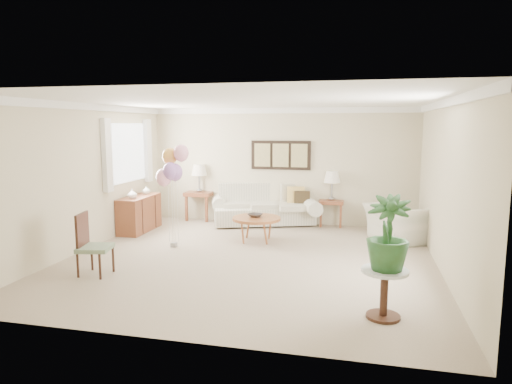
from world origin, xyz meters
The scene contains 18 objects.
ground_plane centered at (0.00, 0.00, 0.00)m, with size 6.00×6.00×0.00m, color tan.
room_shell centered at (-0.11, 0.09, 1.63)m, with size 6.04×6.04×2.60m.
wall_art_triptych centered at (0.00, 2.96, 1.55)m, with size 1.35×0.06×0.65m.
sofa centered at (-0.33, 2.81, 0.36)m, with size 2.73×1.62×0.90m.
end_table_left centered at (-1.92, 2.89, 0.56)m, with size 0.62×0.56×0.67m.
end_table_right centered at (1.16, 2.93, 0.49)m, with size 0.53×0.49×0.58m.
lamp_left centered at (-1.92, 2.89, 1.16)m, with size 0.36×0.36×0.64m.
lamp_right centered at (1.16, 2.93, 1.07)m, with size 0.36×0.36×0.64m.
coffee_table centered at (-0.15, 1.21, 0.43)m, with size 0.93×0.93×0.47m.
decor_bowl centered at (-0.18, 1.23, 0.50)m, with size 0.27×0.27×0.07m, color #2F2826.
armchair centered at (2.47, 1.83, 0.35)m, with size 1.07×0.93×0.69m, color beige.
side_table centered at (2.08, -1.91, 0.44)m, with size 0.54×0.54×0.58m.
potted_plant centered at (2.09, -1.93, 1.01)m, with size 0.48×0.48×0.86m, color #24491D.
accent_chair centered at (-2.11, -1.28, 0.48)m, with size 0.54×0.54×0.93m.
credenza centered at (-2.76, 1.50, 0.37)m, with size 0.46×1.20×0.74m.
vase_white centered at (-2.74, 1.19, 0.84)m, with size 0.19×0.19×0.19m, color white.
vase_sage centered at (-2.74, 1.82, 0.83)m, with size 0.17×0.17×0.18m, color #B4BAAB.
balloon_cluster centered at (-1.57, 0.46, 1.45)m, with size 0.59×0.50×1.88m.
Camera 1 is at (1.78, -7.14, 2.21)m, focal length 32.00 mm.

